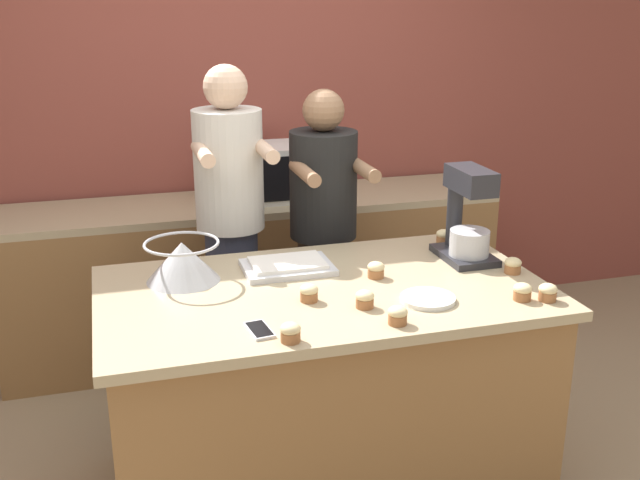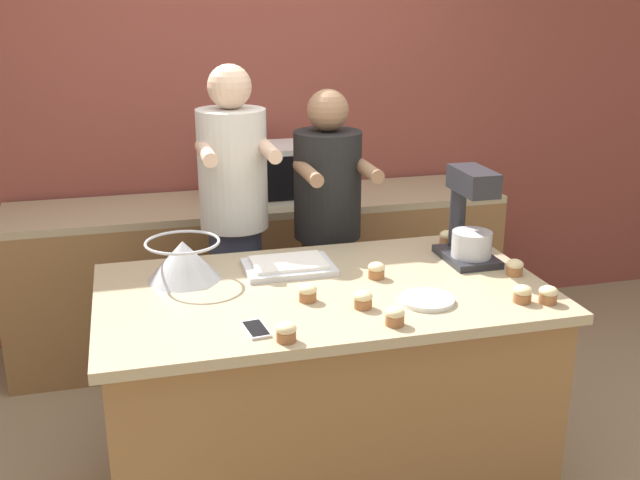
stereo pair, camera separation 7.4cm
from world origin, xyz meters
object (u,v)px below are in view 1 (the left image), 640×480
cupcake_8 (548,292)px  baking_tray (288,266)px  mixing_bowl (182,260)px  small_plate (428,299)px  cupcake_3 (513,265)px  cupcake_4 (522,292)px  person_left (231,235)px  stand_mixer (467,220)px  cupcake_6 (398,315)px  cupcake_2 (290,332)px  microwave_oven (263,173)px  person_right (323,241)px  cupcake_7 (444,236)px  cell_phone (259,330)px  cupcake_5 (376,270)px  cupcake_0 (365,299)px  cupcake_1 (309,293)px

cupcake_8 → baking_tray: bearing=145.5°
mixing_bowl → small_plate: (0.86, -0.47, -0.08)m
cupcake_3 → cupcake_4: bearing=-113.1°
person_left → stand_mixer: person_left is taller
mixing_bowl → cupcake_6: (0.67, -0.63, -0.05)m
cupcake_2 → cupcake_4: size_ratio=1.00×
microwave_oven → cupcake_8: bearing=-68.4°
person_right → stand_mixer: (0.45, -0.64, 0.26)m
person_left → microwave_oven: person_left is taller
cupcake_7 → microwave_oven: bearing=120.6°
stand_mixer → cell_phone: size_ratio=2.68×
microwave_oven → cupcake_3: microwave_oven is taller
mixing_bowl → cupcake_3: 1.35m
cupcake_5 → small_plate: bearing=-70.5°
baking_tray → mixing_bowl: bearing=179.7°
mixing_bowl → cupcake_5: 0.78m
cell_phone → cupcake_0: (0.41, 0.09, 0.03)m
cupcake_5 → cupcake_8: size_ratio=1.00×
cupcake_1 → cupcake_5: 0.36m
microwave_oven → cupcake_0: microwave_oven is taller
small_plate → cupcake_0: bearing=177.8°
cell_phone → cupcake_7: (1.01, 0.69, 0.03)m
cupcake_0 → person_left: bearing=107.4°
cupcake_1 → cupcake_3: size_ratio=1.00×
mixing_bowl → baking_tray: bearing=-0.3°
cupcake_0 → cupcake_6: same height
cupcake_4 → cupcake_5: size_ratio=1.00×
small_plate → cupcake_1: cupcake_1 is taller
small_plate → cupcake_8: (0.43, -0.12, 0.02)m
cupcake_5 → cupcake_7: 0.55m
cupcake_2 → cupcake_7: (0.93, 0.80, 0.00)m
small_plate → cupcake_6: size_ratio=2.96×
cupcake_0 → cupcake_6: (0.06, -0.17, 0.00)m
microwave_oven → cupcake_3: (0.73, -1.48, -0.11)m
cell_phone → cupcake_2: cupcake_2 is taller
person_right → mixing_bowl: 0.95m
cupcake_1 → cupcake_8: same height
person_right → cupcake_0: size_ratio=22.62×
microwave_oven → cupcake_3: size_ratio=7.04×
cupcake_2 → cupcake_5: same height
cupcake_2 → cupcake_7: same height
cupcake_6 → small_plate: bearing=40.5°
mixing_bowl → cupcake_2: bearing=-67.2°
cupcake_1 → cupcake_4: 0.80m
stand_mixer → cupcake_7: 0.26m
small_plate → cupcake_6: 0.25m
microwave_oven → cupcake_4: 1.86m
cell_phone → cupcake_2: bearing=-51.6°
cupcake_6 → person_left: bearing=107.8°
stand_mixer → person_right: bearing=125.3°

